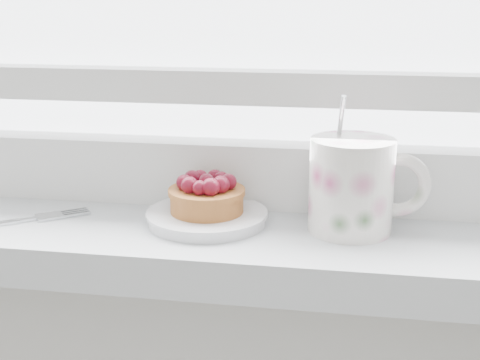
% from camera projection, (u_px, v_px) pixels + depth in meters
% --- Properties ---
extents(saucer, '(0.12, 0.12, 0.01)m').
position_uv_depth(saucer, '(207.00, 217.00, 0.68)').
color(saucer, silver).
rests_on(saucer, windowsill).
extents(raspberry_tart, '(0.08, 0.08, 0.04)m').
position_uv_depth(raspberry_tart, '(207.00, 195.00, 0.67)').
color(raspberry_tart, brown).
rests_on(raspberry_tart, saucer).
extents(floral_mug, '(0.12, 0.09, 0.13)m').
position_uv_depth(floral_mug, '(355.00, 184.00, 0.65)').
color(floral_mug, silver).
rests_on(floral_mug, windowsill).
extents(fork, '(0.15, 0.12, 0.00)m').
position_uv_depth(fork, '(4.00, 223.00, 0.68)').
color(fork, silver).
rests_on(fork, windowsill).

